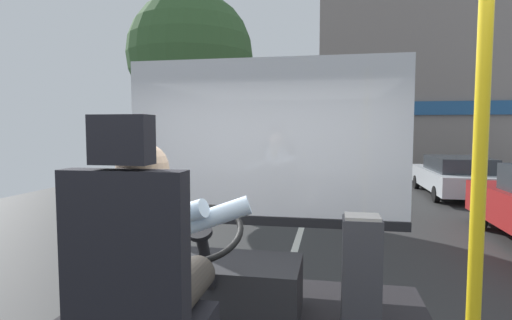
{
  "coord_description": "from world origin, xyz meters",
  "views": [
    {
      "loc": [
        0.59,
        -1.89,
        2.04
      ],
      "look_at": [
        -0.07,
        1.62,
        1.77
      ],
      "focal_mm": 28.31,
      "sensor_mm": 36.0,
      "label": 1
    }
  ],
  "objects_px": {
    "driver_seat": "(139,310)",
    "fare_box": "(361,273)",
    "parked_car_silver": "(456,176)",
    "bus_driver": "(152,256)",
    "steering_console": "(222,286)",
    "handrail_pole": "(478,210)"
  },
  "relations": [
    {
      "from": "steering_console",
      "to": "fare_box",
      "type": "height_order",
      "value": "steering_console"
    },
    {
      "from": "steering_console",
      "to": "driver_seat",
      "type": "bearing_deg",
      "value": -90.0
    },
    {
      "from": "driver_seat",
      "to": "steering_console",
      "type": "relative_size",
      "value": 1.25
    },
    {
      "from": "handrail_pole",
      "to": "driver_seat",
      "type": "bearing_deg",
      "value": 175.6
    },
    {
      "from": "driver_seat",
      "to": "bus_driver",
      "type": "distance_m",
      "value": 0.22
    },
    {
      "from": "parked_car_silver",
      "to": "bus_driver",
      "type": "bearing_deg",
      "value": -111.24
    },
    {
      "from": "driver_seat",
      "to": "steering_console",
      "type": "distance_m",
      "value": 1.29
    },
    {
      "from": "parked_car_silver",
      "to": "driver_seat",
      "type": "bearing_deg",
      "value": -111.03
    },
    {
      "from": "driver_seat",
      "to": "parked_car_silver",
      "type": "relative_size",
      "value": 0.32
    },
    {
      "from": "driver_seat",
      "to": "bus_driver",
      "type": "relative_size",
      "value": 1.75
    },
    {
      "from": "driver_seat",
      "to": "bus_driver",
      "type": "bearing_deg",
      "value": 90.0
    },
    {
      "from": "bus_driver",
      "to": "parked_car_silver",
      "type": "xyz_separation_m",
      "value": [
        4.5,
        11.58,
        -0.88
      ]
    },
    {
      "from": "fare_box",
      "to": "parked_car_silver",
      "type": "height_order",
      "value": "fare_box"
    },
    {
      "from": "steering_console",
      "to": "handrail_pole",
      "type": "height_order",
      "value": "handrail_pole"
    },
    {
      "from": "handrail_pole",
      "to": "bus_driver",
      "type": "bearing_deg",
      "value": 169.68
    },
    {
      "from": "driver_seat",
      "to": "bus_driver",
      "type": "height_order",
      "value": "driver_seat"
    },
    {
      "from": "driver_seat",
      "to": "parked_car_silver",
      "type": "distance_m",
      "value": 12.56
    },
    {
      "from": "fare_box",
      "to": "parked_car_silver",
      "type": "bearing_deg",
      "value": 71.29
    },
    {
      "from": "fare_box",
      "to": "parked_car_silver",
      "type": "distance_m",
      "value": 11.08
    },
    {
      "from": "bus_driver",
      "to": "fare_box",
      "type": "bearing_deg",
      "value": 49.13
    },
    {
      "from": "fare_box",
      "to": "parked_car_silver",
      "type": "xyz_separation_m",
      "value": [
        3.55,
        10.48,
        -0.47
      ]
    },
    {
      "from": "driver_seat",
      "to": "fare_box",
      "type": "relative_size",
      "value": 1.8
    }
  ]
}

